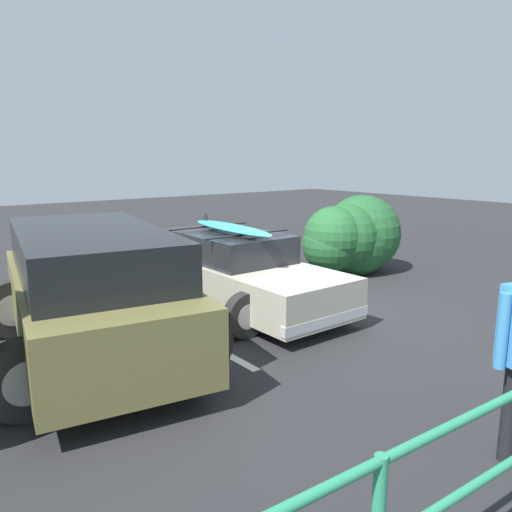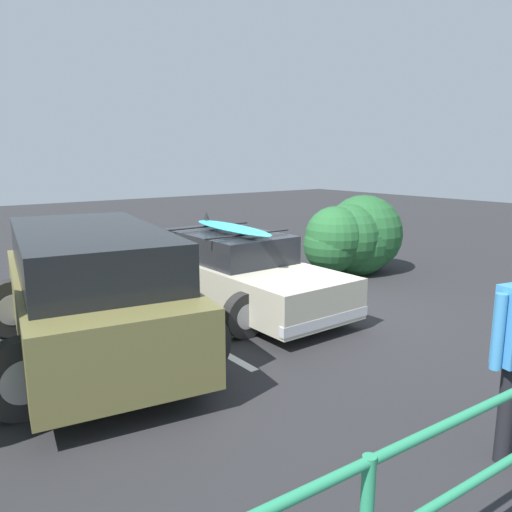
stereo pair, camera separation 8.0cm
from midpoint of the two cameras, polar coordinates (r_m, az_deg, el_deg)
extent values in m
cube|color=#28282B|center=(8.56, 3.89, -5.79)|extent=(44.00, 44.00, 0.02)
cube|color=silver|center=(7.97, -10.72, -7.20)|extent=(0.12, 4.72, 0.00)
cube|color=#B7B29E|center=(8.50, -2.75, -2.47)|extent=(1.59, 4.45, 0.60)
cube|color=#23262B|center=(8.53, -3.47, 1.20)|extent=(1.39, 2.14, 0.45)
cube|color=silver|center=(6.95, 7.76, -7.29)|extent=(1.60, 0.11, 0.14)
cube|color=silver|center=(10.35, -9.71, -1.14)|extent=(1.60, 0.11, 0.14)
cylinder|color=black|center=(8.03, 7.71, -4.53)|extent=(0.65, 0.18, 0.65)
cylinder|color=#99999E|center=(8.03, 7.71, -4.53)|extent=(0.36, 0.19, 0.36)
cylinder|color=black|center=(7.01, -1.60, -6.79)|extent=(0.65, 0.18, 0.65)
cylinder|color=#99999E|center=(7.01, -1.60, -6.79)|extent=(0.36, 0.19, 0.36)
cylinder|color=black|center=(10.08, -3.52, -1.17)|extent=(0.65, 0.18, 0.65)
cylinder|color=#99999E|center=(10.08, -3.52, -1.17)|extent=(0.36, 0.19, 0.36)
cylinder|color=black|center=(9.29, -11.73, -2.47)|extent=(0.65, 0.18, 0.65)
cylinder|color=#99999E|center=(9.29, -11.73, -2.47)|extent=(0.36, 0.19, 0.36)
cylinder|color=black|center=(8.01, -1.11, 2.50)|extent=(1.65, 0.04, 0.03)
cylinder|color=black|center=(8.97, -5.62, 3.40)|extent=(1.65, 0.04, 0.03)
ellipsoid|color=#33B7D6|center=(8.34, -3.10, 3.25)|extent=(0.62, 2.25, 0.09)
cone|color=black|center=(9.09, -6.02, 4.61)|extent=(0.10, 0.10, 0.14)
cube|color=brown|center=(6.62, -18.41, -5.34)|extent=(2.43, 4.50, 0.82)
cube|color=black|center=(6.47, -18.79, 0.54)|extent=(2.14, 3.55, 0.56)
cylinder|color=black|center=(8.75, -21.01, -0.85)|extent=(0.75, 0.30, 0.73)
cylinder|color=black|center=(5.75, -6.98, -10.23)|extent=(0.81, 0.22, 0.81)
cylinder|color=#99999E|center=(5.75, -6.98, -10.23)|extent=(0.44, 0.23, 0.44)
cylinder|color=black|center=(5.43, -25.34, -12.64)|extent=(0.81, 0.22, 0.81)
cylinder|color=#99999E|center=(5.43, -25.34, -12.64)|extent=(0.44, 0.23, 0.44)
cylinder|color=black|center=(8.08, -13.62, -4.08)|extent=(0.81, 0.22, 0.81)
cylinder|color=#99999E|center=(8.08, -13.62, -4.08)|extent=(0.44, 0.23, 0.44)
cylinder|color=black|center=(7.85, -26.40, -5.42)|extent=(0.81, 0.22, 0.81)
cylinder|color=#99999E|center=(7.85, -26.40, -5.42)|extent=(0.44, 0.23, 0.44)
cylinder|color=black|center=(4.78, 26.52, -15.68)|extent=(0.13, 0.13, 0.87)
cylinder|color=#3D8ED1|center=(4.37, 25.88, -7.72)|extent=(0.09, 0.09, 0.62)
cylinder|color=brown|center=(10.89, 9.58, -1.02)|extent=(0.30, 0.30, 0.41)
sphere|color=#235B2D|center=(10.74, 10.06, 2.15)|extent=(1.42, 1.42, 1.42)
sphere|color=#235B2D|center=(10.46, 8.66, 2.26)|extent=(1.25, 1.25, 1.25)
sphere|color=#235B2D|center=(10.45, 8.24, 1.27)|extent=(1.16, 1.16, 1.16)
sphere|color=#235B2D|center=(11.03, 11.02, 1.70)|extent=(1.55, 1.55, 1.55)
sphere|color=#235B2D|center=(11.21, 11.80, 2.55)|extent=(1.69, 1.69, 1.69)
camera|label=1|loc=(0.04, -90.29, -0.06)|focal=35.00mm
camera|label=2|loc=(0.04, 89.71, 0.06)|focal=35.00mm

